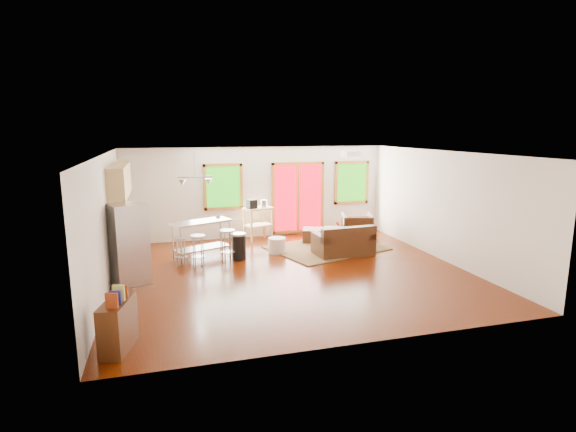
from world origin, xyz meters
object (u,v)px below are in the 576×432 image
object	(u,v)px
island	(202,232)
loveseat	(344,243)
armchair	(357,226)
refrigerator	(129,244)
kitchen_cart	(257,212)
ottoman	(313,235)
rug	(326,248)
coffee_table	(345,231)

from	to	relation	value
island	loveseat	bearing A→B (deg)	-11.86
armchair	refrigerator	bearing A→B (deg)	36.68
loveseat	kitchen_cart	distance (m)	2.74
ottoman	kitchen_cart	xyz separation A→B (m)	(-1.45, 0.60, 0.62)
loveseat	ottoman	size ratio (longest dim) A/B	2.60
kitchen_cart	ottoman	bearing A→B (deg)	-22.60
rug	island	world-z (taller)	island
coffee_table	refrigerator	size ratio (longest dim) A/B	0.77
armchair	kitchen_cart	bearing A→B (deg)	2.55
rug	loveseat	bearing A→B (deg)	-73.99
rug	refrigerator	size ratio (longest dim) A/B	1.68
island	kitchen_cart	size ratio (longest dim) A/B	1.30
loveseat	armchair	size ratio (longest dim) A/B	1.76
coffee_table	kitchen_cart	xyz separation A→B (m)	(-2.19, 1.08, 0.43)
loveseat	ottoman	distance (m)	1.46
rug	kitchen_cart	size ratio (longest dim) A/B	2.33
kitchen_cart	coffee_table	bearing A→B (deg)	-26.19
armchair	kitchen_cart	distance (m)	2.83
rug	armchair	bearing A→B (deg)	28.27
coffee_table	refrigerator	distance (m)	5.69
armchair	island	size ratio (longest dim) A/B	0.54
loveseat	refrigerator	size ratio (longest dim) A/B	0.90
armchair	ottoman	world-z (taller)	armchair
loveseat	coffee_table	xyz separation A→B (m)	(0.42, 0.94, 0.08)
refrigerator	kitchen_cart	distance (m)	4.25
armchair	ottoman	xyz separation A→B (m)	(-1.26, 0.12, -0.23)
loveseat	armchair	distance (m)	1.61
rug	ottoman	xyz separation A→B (m)	(-0.13, 0.73, 0.18)
loveseat	kitchen_cart	world-z (taller)	kitchen_cart
armchair	kitchen_cart	size ratio (longest dim) A/B	0.71
rug	armchair	size ratio (longest dim) A/B	3.28
coffee_table	refrigerator	xyz separation A→B (m)	(-5.41, -1.71, 0.44)
rug	coffee_table	world-z (taller)	coffee_table
rug	ottoman	world-z (taller)	ottoman
coffee_table	armchair	distance (m)	0.63
rug	coffee_table	bearing A→B (deg)	22.15
ottoman	island	bearing A→B (deg)	-167.26
loveseat	ottoman	bearing A→B (deg)	98.94
armchair	ottoman	distance (m)	1.29
rug	kitchen_cart	world-z (taller)	kitchen_cart
armchair	refrigerator	xyz separation A→B (m)	(-5.92, -2.06, 0.40)
ottoman	kitchen_cart	bearing A→B (deg)	157.40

